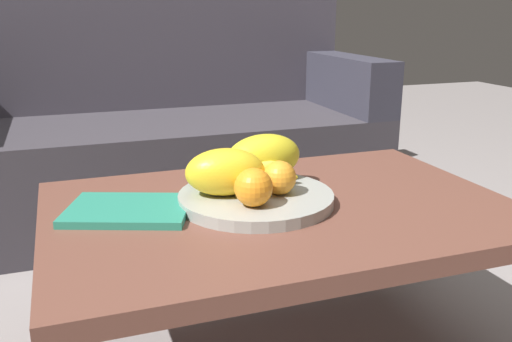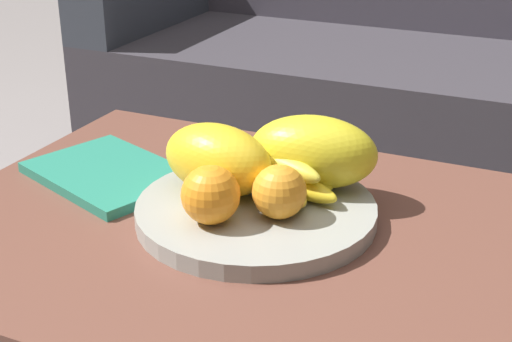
# 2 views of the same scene
# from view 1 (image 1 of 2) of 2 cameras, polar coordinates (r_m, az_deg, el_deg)

# --- Properties ---
(coffee_table) EXTENTS (1.01, 0.68, 0.40)m
(coffee_table) POSITION_cam_1_polar(r_m,az_deg,el_deg) (1.23, 2.59, -5.34)
(coffee_table) COLOR brown
(coffee_table) RESTS_ON ground_plane
(couch) EXTENTS (1.70, 0.70, 0.90)m
(couch) POSITION_cam_1_polar(r_m,az_deg,el_deg) (2.26, -9.86, 3.24)
(couch) COLOR #38343B
(couch) RESTS_ON ground_plane
(fruit_bowl) EXTENTS (0.34, 0.34, 0.03)m
(fruit_bowl) POSITION_cam_1_polar(r_m,az_deg,el_deg) (1.22, 0.00, -2.82)
(fruit_bowl) COLOR #9C9F98
(fruit_bowl) RESTS_ON coffee_table
(melon_large_front) EXTENTS (0.20, 0.14, 0.11)m
(melon_large_front) POSITION_cam_1_polar(r_m,az_deg,el_deg) (1.30, 0.89, 1.46)
(melon_large_front) COLOR yellow
(melon_large_front) RESTS_ON fruit_bowl
(melon_smaller_beside) EXTENTS (0.19, 0.13, 0.10)m
(melon_smaller_beside) POSITION_cam_1_polar(r_m,az_deg,el_deg) (1.19, -3.19, -0.09)
(melon_smaller_beside) COLOR yellow
(melon_smaller_beside) RESTS_ON fruit_bowl
(orange_front) EXTENTS (0.07, 0.07, 0.07)m
(orange_front) POSITION_cam_1_polar(r_m,az_deg,el_deg) (1.20, 2.31, -0.62)
(orange_front) COLOR orange
(orange_front) RESTS_ON fruit_bowl
(orange_left) EXTENTS (0.08, 0.08, 0.08)m
(orange_left) POSITION_cam_1_polar(r_m,az_deg,el_deg) (1.12, -0.26, -1.68)
(orange_left) COLOR orange
(orange_left) RESTS_ON fruit_bowl
(apple_front) EXTENTS (0.06, 0.06, 0.06)m
(apple_front) POSITION_cam_1_polar(r_m,az_deg,el_deg) (1.25, -5.43, -0.23)
(apple_front) COLOR #6CAC3A
(apple_front) RESTS_ON fruit_bowl
(banana_bunch) EXTENTS (0.18, 0.14, 0.06)m
(banana_bunch) POSITION_cam_1_polar(r_m,az_deg,el_deg) (1.26, 0.41, -0.26)
(banana_bunch) COLOR yellow
(banana_bunch) RESTS_ON fruit_bowl
(magazine) EXTENTS (0.30, 0.26, 0.02)m
(magazine) POSITION_cam_1_polar(r_m,az_deg,el_deg) (1.19, -12.97, -3.92)
(magazine) COLOR #28846B
(magazine) RESTS_ON coffee_table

